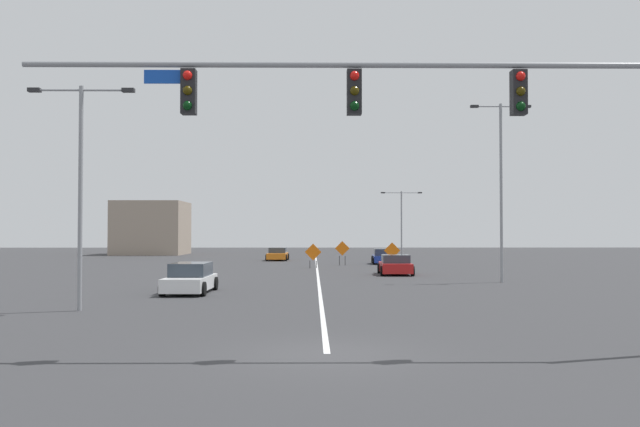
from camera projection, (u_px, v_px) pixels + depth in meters
The scene contains 14 objects.
ground at pixel (327, 354), 15.63m from camera, with size 206.21×206.21×0.00m, color #38383A.
road_centre_stripe at pixel (316, 258), 72.88m from camera, with size 0.16×114.56×0.01m.
traffic_signal_assembly at pixel (442, 114), 15.79m from camera, with size 15.54×0.44×7.04m.
street_lamp_near_right at pixel (401, 217), 73.78m from camera, with size 4.50×0.24×7.22m.
street_lamp_far_left at pixel (501, 179), 37.71m from camera, with size 3.38×0.24×9.99m.
street_lamp_far_right at pixel (81, 176), 24.20m from camera, with size 3.81×0.24×8.07m.
construction_sign_left_lane at pixel (342, 250), 56.45m from camera, with size 1.23×0.07×2.03m.
construction_sign_right_lane at pixel (392, 252), 53.67m from camera, with size 1.31×0.10×1.97m.
construction_sign_left_shoulder at pixel (313, 253), 52.43m from camera, with size 1.30×0.16×1.89m.
car_orange_mid at pixel (278, 254), 66.07m from camera, with size 2.15×4.16×1.26m.
car_red_distant at pixel (395, 265), 44.30m from camera, with size 2.28×4.16×1.31m.
car_blue_passing at pixel (384, 257), 58.94m from camera, with size 2.27×3.99×1.33m.
car_white_near at pixel (190, 279), 31.17m from camera, with size 2.09×4.58×1.38m.
roadside_building_west at pixel (152, 228), 83.28m from camera, with size 8.25×8.54×6.50m.
Camera 1 is at (-0.33, -15.70, 2.83)m, focal length 37.96 mm.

